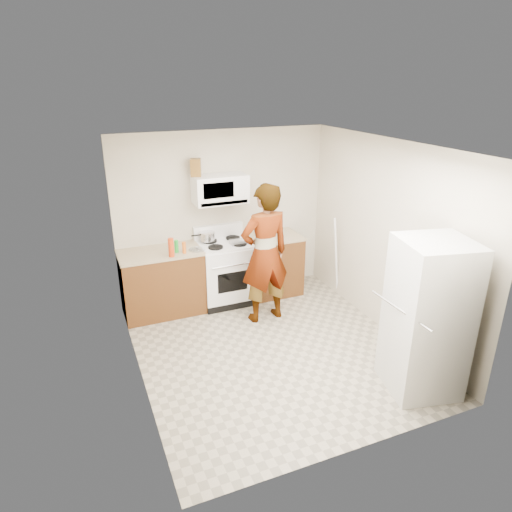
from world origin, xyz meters
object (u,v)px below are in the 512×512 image
saucepan (207,236)px  person (265,254)px  fridge (427,318)px  kettle (268,228)px  microwave (220,189)px  gas_range (225,271)px

saucepan → person: bearing=-57.9°
fridge → saucepan: fridge is taller
person → fridge: size_ratio=1.14×
saucepan → kettle: bearing=-3.0°
microwave → person: 1.16m
gas_range → person: bearing=-65.3°
gas_range → microwave: bearing=90.0°
microwave → fridge: (1.28, -2.88, -0.85)m
fridge → saucepan: 3.26m
gas_range → kettle: kettle is taller
microwave → person: bearing=-68.6°
gas_range → microwave: (0.00, 0.13, 1.21)m
fridge → person: bearing=127.7°
microwave → saucepan: microwave is taller
kettle → person: bearing=-122.6°
microwave → fridge: bearing=-66.0°
microwave → fridge: size_ratio=0.45×
gas_range → person: (0.33, -0.71, 0.48)m
gas_range → saucepan: size_ratio=5.21×
saucepan → microwave: bearing=-4.5°
person → fridge: bearing=109.8°
gas_range → kettle: 0.92m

